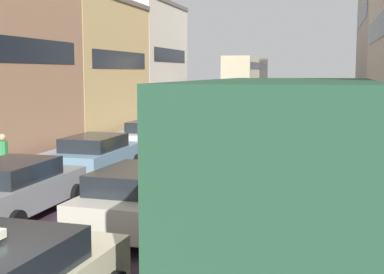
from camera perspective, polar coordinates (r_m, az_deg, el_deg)
The scene contains 16 objects.
sidewalk_left at distance 27.46m, azimuth -9.52°, elevation -0.83°, with size 2.60×64.00×0.14m, color gray.
lane_stripe_left at distance 25.89m, azimuth 0.68°, elevation -1.35°, with size 0.16×60.00×0.01m, color silver.
lane_stripe_right at distance 25.32m, azimuth 8.19°, elevation -1.60°, with size 0.16×60.00×0.01m, color silver.
building_row_left at distance 30.01m, azimuth -18.96°, elevation 9.41°, with size 7.20×43.90×13.56m.
removalist_box_truck at distance 8.85m, azimuth 10.22°, elevation -4.49°, with size 2.84×7.75×3.58m.
sedan_centre_lane_second at distance 12.83m, azimuth -5.60°, elevation -6.24°, with size 2.25×4.39×1.49m.
wagon_left_lane_second at distance 14.42m, azimuth -18.09°, elevation -5.10°, with size 2.10×4.32×1.49m.
hatchback_centre_lane_third at distance 18.15m, azimuth -0.07°, elevation -2.34°, with size 2.24×4.39×1.49m.
sedan_left_lane_third at distance 19.35m, azimuth -9.99°, elevation -1.87°, with size 2.13×4.34×1.49m.
coupe_centre_lane_fourth at distance 23.69m, azimuth 3.56°, elevation -0.19°, with size 2.13×4.34×1.49m.
sedan_left_lane_fourth at distance 24.89m, azimuth -4.14°, elevation 0.15°, with size 2.29×4.41×1.49m.
sedan_centre_lane_fifth at distance 29.83m, azimuth 6.09°, elevation 1.24°, with size 2.12×4.33×1.49m.
sedan_right_lane_behind_truck at distance 16.10m, azimuth 10.64°, elevation -3.64°, with size 2.19×4.36×1.49m.
bus_mid_queue_primary at distance 39.07m, azimuth 8.00°, elevation 3.95°, with size 3.11×10.59×2.90m.
bus_far_queue_secondary at distance 51.50m, azimuth 5.70°, elevation 5.86°, with size 3.06×10.58×5.06m.
pedestrian_far_sidewalk at distance 19.14m, azimuth -19.23°, elevation -1.80°, with size 0.42×0.40×1.66m.
Camera 1 is at (4.27, -4.92, 3.70)m, focal length 50.85 mm.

